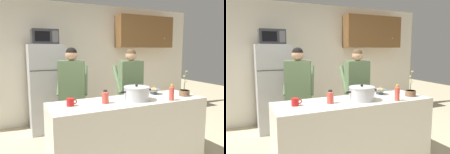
{
  "view_description": "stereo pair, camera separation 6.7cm",
  "coord_description": "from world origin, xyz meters",
  "views": [
    {
      "loc": [
        -1.43,
        -2.49,
        1.6
      ],
      "look_at": [
        0.0,
        0.55,
        1.17
      ],
      "focal_mm": 34.73,
      "sensor_mm": 36.0,
      "label": 1
    },
    {
      "loc": [
        -1.37,
        -2.52,
        1.6
      ],
      "look_at": [
        0.0,
        0.55,
        1.17
      ],
      "focal_mm": 34.73,
      "sensor_mm": 36.0,
      "label": 2
    }
  ],
  "objects": [
    {
      "name": "potted_orchid",
      "position": [
        0.87,
        -0.11,
        0.98
      ],
      "size": [
        0.15,
        0.15,
        0.38
      ],
      "color": "brown",
      "rests_on": "kitchen_island"
    },
    {
      "name": "refrigerator",
      "position": [
        -0.82,
        1.85,
        0.85
      ],
      "size": [
        0.64,
        0.68,
        1.7
      ],
      "color": "#B7BABF",
      "rests_on": "ground"
    },
    {
      "name": "coffee_mug",
      "position": [
        -0.8,
        0.04,
        0.97
      ],
      "size": [
        0.13,
        0.09,
        0.1
      ],
      "color": "red",
      "rests_on": "kitchen_island"
    },
    {
      "name": "microwave",
      "position": [
        -0.82,
        1.83,
        1.84
      ],
      "size": [
        0.48,
        0.37,
        0.28
      ],
      "color": "#2D2D30",
      "rests_on": "refrigerator"
    },
    {
      "name": "bottle_near_edge",
      "position": [
        -0.36,
        -0.02,
        1.0
      ],
      "size": [
        0.09,
        0.09,
        0.17
      ],
      "color": "#D84C3F",
      "rests_on": "kitchen_island"
    },
    {
      "name": "back_wall_unit",
      "position": [
        0.27,
        2.26,
        1.42
      ],
      "size": [
        6.0,
        0.48,
        2.6
      ],
      "color": "silver",
      "rests_on": "ground"
    },
    {
      "name": "cooking_pot",
      "position": [
        0.08,
        -0.05,
        1.01
      ],
      "size": [
        0.46,
        0.35,
        0.22
      ],
      "color": "silver",
      "rests_on": "kitchen_island"
    },
    {
      "name": "bottle_mid_counter",
      "position": [
        0.5,
        -0.26,
        1.03
      ],
      "size": [
        0.07,
        0.07,
        0.22
      ],
      "color": "#D84C3F",
      "rests_on": "kitchen_island"
    },
    {
      "name": "bread_bowl",
      "position": [
        0.53,
        0.18,
        0.97
      ],
      "size": [
        0.2,
        0.2,
        0.1
      ],
      "color": "#4C7299",
      "rests_on": "kitchen_island"
    },
    {
      "name": "person_near_pot",
      "position": [
        -0.54,
        0.91,
        1.02
      ],
      "size": [
        0.59,
        0.54,
        1.63
      ],
      "color": "#726656",
      "rests_on": "ground"
    },
    {
      "name": "person_by_sink",
      "position": [
        0.47,
        0.79,
        1.0
      ],
      "size": [
        0.51,
        0.43,
        1.61
      ],
      "color": "black",
      "rests_on": "ground"
    },
    {
      "name": "kitchen_island",
      "position": [
        0.0,
        0.0,
        0.46
      ],
      "size": [
        2.15,
        0.68,
        0.92
      ],
      "primitive_type": "cube",
      "color": "silver",
      "rests_on": "ground"
    }
  ]
}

